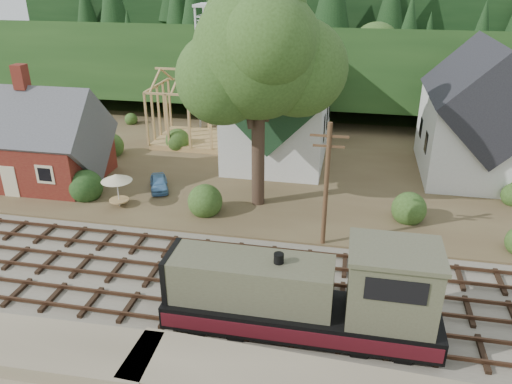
# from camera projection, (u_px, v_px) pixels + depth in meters

# --- Properties ---
(ground) EXTENTS (140.00, 140.00, 0.00)m
(ground) POSITION_uv_depth(u_px,v_px,m) (188.00, 282.00, 27.49)
(ground) COLOR #384C1E
(ground) RESTS_ON ground
(railroad_bed) EXTENTS (64.00, 11.00, 0.16)m
(railroad_bed) POSITION_uv_depth(u_px,v_px,m) (188.00, 281.00, 27.46)
(railroad_bed) COLOR #726B5B
(railroad_bed) RESTS_ON ground
(village_flat) EXTENTS (64.00, 26.00, 0.30)m
(village_flat) POSITION_uv_depth(u_px,v_px,m) (253.00, 163.00, 43.47)
(village_flat) COLOR brown
(village_flat) RESTS_ON ground
(hillside) EXTENTS (70.00, 28.96, 12.74)m
(hillside) POSITION_uv_depth(u_px,v_px,m) (290.00, 98.00, 64.92)
(hillside) COLOR #1E3F19
(hillside) RESTS_ON ground
(ridge) EXTENTS (80.00, 20.00, 12.00)m
(ridge) POSITION_uv_depth(u_px,v_px,m) (303.00, 74.00, 79.18)
(ridge) COLOR black
(ridge) RESTS_ON ground
(depot) EXTENTS (10.80, 7.41, 9.00)m
(depot) POSITION_uv_depth(u_px,v_px,m) (34.00, 144.00, 38.78)
(depot) COLOR #5F1915
(depot) RESTS_ON village_flat
(church) EXTENTS (8.40, 15.17, 13.00)m
(church) POSITION_uv_depth(u_px,v_px,m) (280.00, 103.00, 42.51)
(church) COLOR silver
(church) RESTS_ON village_flat
(farmhouse) EXTENTS (8.40, 10.80, 10.60)m
(farmhouse) POSITION_uv_depth(u_px,v_px,m) (479.00, 119.00, 39.21)
(farmhouse) COLOR silver
(farmhouse) RESTS_ON village_flat
(timber_frame) EXTENTS (8.20, 6.20, 6.99)m
(timber_frame) POSITION_uv_depth(u_px,v_px,m) (199.00, 112.00, 46.80)
(timber_frame) COLOR tan
(timber_frame) RESTS_ON village_flat
(lattice_tower) EXTENTS (3.20, 3.20, 12.12)m
(lattice_tower) POSITION_uv_depth(u_px,v_px,m) (214.00, 29.00, 49.32)
(lattice_tower) COLOR silver
(lattice_tower) RESTS_ON village_flat
(big_tree) EXTENTS (10.90, 8.40, 14.70)m
(big_tree) POSITION_uv_depth(u_px,v_px,m) (261.00, 63.00, 31.83)
(big_tree) COLOR #38281E
(big_tree) RESTS_ON village_flat
(telegraph_pole_near) EXTENTS (2.20, 0.28, 8.00)m
(telegraph_pole_near) POSITION_uv_depth(u_px,v_px,m) (326.00, 184.00, 29.12)
(telegraph_pole_near) COLOR #4C331E
(telegraph_pole_near) RESTS_ON ground
(locomotive) EXTENTS (12.46, 3.11, 4.97)m
(locomotive) POSITION_uv_depth(u_px,v_px,m) (311.00, 297.00, 22.67)
(locomotive) COLOR black
(locomotive) RESTS_ON railroad_bed
(car_blue) EXTENTS (2.47, 3.44, 1.09)m
(car_blue) POSITION_uv_depth(u_px,v_px,m) (159.00, 183.00, 37.78)
(car_blue) COLOR #5F97CB
(car_blue) RESTS_ON village_flat
(patio_set) EXTENTS (2.16, 2.16, 2.40)m
(patio_set) POSITION_uv_depth(u_px,v_px,m) (116.00, 179.00, 34.65)
(patio_set) COLOR silver
(patio_set) RESTS_ON village_flat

